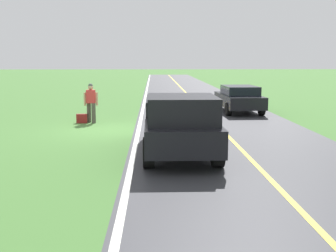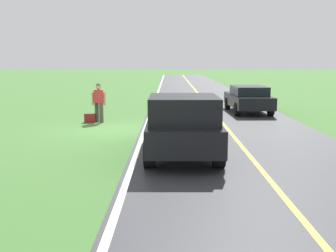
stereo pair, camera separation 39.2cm
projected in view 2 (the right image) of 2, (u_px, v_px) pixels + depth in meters
ground_plane at (116, 130)px, 16.64m from camera, size 200.00×200.00×0.00m
road_surface at (228, 130)px, 16.63m from camera, size 7.04×120.00×0.00m
lane_edge_line at (145, 130)px, 16.64m from camera, size 0.16×117.60×0.00m
lane_centre_line at (228, 130)px, 16.62m from camera, size 0.14×117.60×0.00m
hitchhiker_walking at (99, 100)px, 18.58m from camera, size 0.62×0.51×1.75m
suitcase_carried at (90, 118)px, 18.59m from camera, size 0.47×0.24×0.40m
pickup_truck_passing at (182, 123)px, 12.18m from camera, size 2.11×5.40×1.82m
sedan_near_oncoming at (248, 98)px, 21.99m from camera, size 2.03×4.45×1.41m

